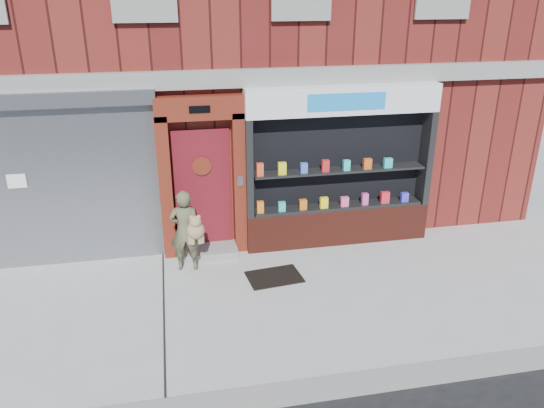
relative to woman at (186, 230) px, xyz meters
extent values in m
plane|color=#9E9E99|center=(1.11, -1.26, -0.74)|extent=(80.00, 80.00, 0.00)
cube|color=gray|center=(1.11, -3.41, -0.68)|extent=(60.00, 0.30, 0.12)
cube|color=#591714|center=(1.11, 4.74, 3.26)|extent=(12.00, 8.00, 8.00)
cube|color=gray|center=(1.11, 0.66, 2.41)|extent=(12.00, 0.16, 0.30)
cube|color=gray|center=(-1.89, 0.68, 0.66)|extent=(3.00, 0.10, 2.80)
cube|color=slate|center=(-1.89, 0.62, 2.18)|extent=(3.10, 0.30, 0.24)
cube|color=white|center=(-2.69, 0.62, 0.86)|extent=(0.30, 0.01, 0.24)
cube|color=#5B1A0F|center=(-0.29, 0.60, 0.56)|extent=(0.22, 0.28, 2.60)
cube|color=#5B1A0F|center=(1.01, 0.60, 0.56)|extent=(0.22, 0.28, 2.60)
cube|color=#5B1A0F|center=(0.36, 0.60, 1.96)|extent=(1.50, 0.28, 0.40)
cube|color=black|center=(0.36, 0.45, 1.96)|extent=(0.35, 0.01, 0.12)
cube|color=maroon|center=(0.36, 0.71, 0.46)|extent=(1.00, 0.06, 2.20)
cylinder|color=black|center=(0.36, 0.67, 0.91)|extent=(0.28, 0.02, 0.28)
cylinder|color=#5B1A0F|center=(0.36, 0.66, 0.91)|extent=(0.34, 0.02, 0.34)
cube|color=gray|center=(0.36, 0.44, -0.66)|extent=(1.10, 0.55, 0.15)
cube|color=slate|center=(1.01, 0.45, 0.66)|extent=(0.10, 0.02, 0.18)
cube|color=#5A1E15|center=(2.86, 0.54, -0.39)|extent=(3.50, 0.40, 0.70)
cube|color=black|center=(1.17, 0.54, 0.86)|extent=(0.12, 0.40, 1.80)
cube|color=black|center=(4.55, 0.54, 0.86)|extent=(0.12, 0.40, 1.80)
cube|color=black|center=(2.86, 0.73, 0.86)|extent=(3.30, 0.03, 1.80)
cube|color=black|center=(2.86, 0.54, -0.01)|extent=(3.20, 0.36, 0.06)
cube|color=black|center=(2.86, 0.54, 0.71)|extent=(3.20, 0.36, 0.04)
cube|color=white|center=(2.86, 0.54, 2.01)|extent=(3.50, 0.40, 0.50)
cube|color=blue|center=(2.86, 0.34, 2.01)|extent=(1.40, 0.01, 0.30)
cube|color=orange|center=(1.36, 0.46, 0.13)|extent=(0.12, 0.09, 0.22)
cube|color=#26C0BF|center=(1.76, 0.46, 0.11)|extent=(0.13, 0.09, 0.18)
cube|color=orange|center=(2.16, 0.46, 0.12)|extent=(0.13, 0.09, 0.19)
cube|color=yellow|center=(2.56, 0.46, 0.12)|extent=(0.14, 0.09, 0.20)
cube|color=#F65290|center=(2.96, 0.46, 0.11)|extent=(0.14, 0.09, 0.18)
cube|color=#D6478F|center=(3.36, 0.46, 0.13)|extent=(0.12, 0.09, 0.22)
cube|color=red|center=(3.76, 0.46, 0.13)|extent=(0.16, 0.09, 0.23)
cube|color=#3B3CCB|center=(4.16, 0.46, 0.11)|extent=(0.14, 0.09, 0.18)
cube|color=#E84A28|center=(1.36, 0.46, 0.85)|extent=(0.12, 0.09, 0.23)
cube|color=yellow|center=(1.76, 0.46, 0.84)|extent=(0.14, 0.09, 0.22)
cube|color=#3966C4|center=(2.16, 0.46, 0.82)|extent=(0.13, 0.09, 0.19)
cube|color=red|center=(2.56, 0.46, 0.84)|extent=(0.13, 0.09, 0.22)
cube|color=#29CACF|center=(2.96, 0.46, 0.83)|extent=(0.12, 0.09, 0.19)
cube|color=#E25717|center=(3.36, 0.46, 0.83)|extent=(0.15, 0.09, 0.20)
cube|color=#27B7C5|center=(3.76, 0.46, 0.82)|extent=(0.16, 0.09, 0.18)
imported|color=brown|center=(-0.02, 0.02, -0.01)|extent=(0.56, 0.40, 1.45)
sphere|color=#97774B|center=(0.15, -0.15, 0.06)|extent=(0.30, 0.30, 0.30)
sphere|color=#97774B|center=(0.15, -0.20, 0.24)|extent=(0.20, 0.20, 0.20)
sphere|color=#97774B|center=(0.09, -0.20, 0.32)|extent=(0.07, 0.07, 0.07)
sphere|color=#97774B|center=(0.21, -0.20, 0.32)|extent=(0.07, 0.07, 0.07)
cylinder|color=#97774B|center=(0.05, -0.15, -0.09)|extent=(0.07, 0.07, 0.18)
cylinder|color=#97774B|center=(0.25, -0.15, -0.09)|extent=(0.07, 0.07, 0.18)
cylinder|color=#97774B|center=(0.09, -0.17, -0.09)|extent=(0.07, 0.07, 0.18)
cylinder|color=#97774B|center=(0.21, -0.17, -0.09)|extent=(0.07, 0.07, 0.18)
cube|color=black|center=(1.41, -0.59, -0.73)|extent=(0.96, 0.73, 0.02)
camera|label=1|loc=(-0.16, -8.27, 3.83)|focal=35.00mm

